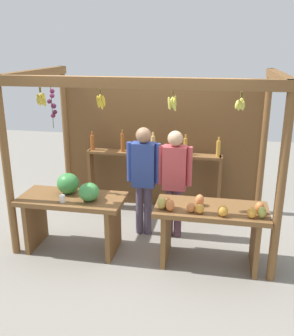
% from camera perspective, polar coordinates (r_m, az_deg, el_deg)
% --- Properties ---
extents(ground_plane, '(12.00, 12.00, 0.00)m').
position_cam_1_polar(ground_plane, '(5.74, 0.36, -9.33)').
color(ground_plane, gray).
rests_on(ground_plane, ground).
extents(market_stall, '(3.38, 2.01, 2.31)m').
position_cam_1_polar(market_stall, '(5.69, 1.18, 4.87)').
color(market_stall, brown).
rests_on(market_stall, ground).
extents(fruit_counter_left, '(1.37, 0.64, 1.03)m').
position_cam_1_polar(fruit_counter_left, '(5.09, -10.96, -5.44)').
color(fruit_counter_left, brown).
rests_on(fruit_counter_left, ground).
extents(fruit_counter_right, '(1.37, 0.64, 0.91)m').
position_cam_1_polar(fruit_counter_right, '(4.75, 9.46, -7.88)').
color(fruit_counter_right, brown).
rests_on(fruit_counter_right, ground).
extents(bottle_shelf_unit, '(2.17, 0.22, 1.35)m').
position_cam_1_polar(bottle_shelf_unit, '(6.10, 0.93, 0.36)').
color(bottle_shelf_unit, brown).
rests_on(bottle_shelf_unit, ground).
extents(vendor_man, '(0.48, 0.21, 1.58)m').
position_cam_1_polar(vendor_man, '(5.30, -0.51, -0.62)').
color(vendor_man, '#50465F').
rests_on(vendor_man, ground).
extents(vendor_woman, '(0.48, 0.21, 1.55)m').
position_cam_1_polar(vendor_woman, '(5.24, 4.15, -1.11)').
color(vendor_woman, '#563644').
rests_on(vendor_woman, ground).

